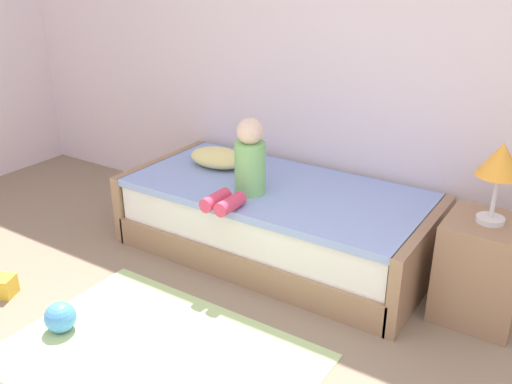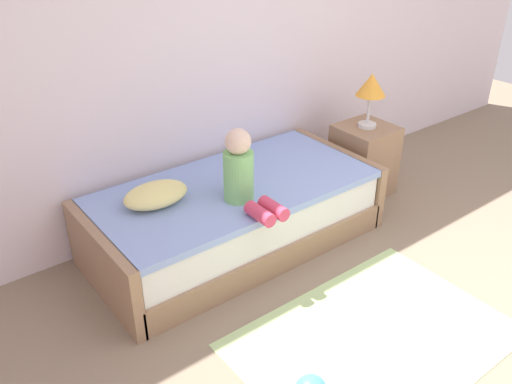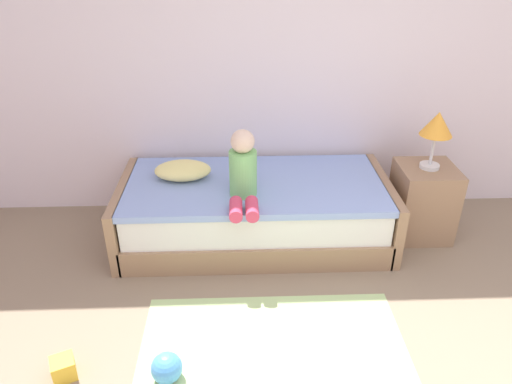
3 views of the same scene
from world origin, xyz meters
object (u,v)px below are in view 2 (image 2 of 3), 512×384
(nightstand, at_px, (363,159))
(pillow, at_px, (156,195))
(child_figure, at_px, (243,174))
(bed, at_px, (235,215))
(table_lamp, at_px, (371,87))

(nightstand, relative_size, pillow, 1.36)
(nightstand, relative_size, child_figure, 1.18)
(bed, relative_size, table_lamp, 4.69)
(table_lamp, height_order, pillow, table_lamp)
(child_figure, height_order, pillow, child_figure)
(child_figure, bearing_deg, nightstand, 9.02)
(nightstand, height_order, child_figure, child_figure)
(nightstand, distance_m, table_lamp, 0.64)
(nightstand, distance_m, pillow, 1.93)
(table_lamp, bearing_deg, pillow, 177.01)
(child_figure, xyz_separation_m, pillow, (-0.47, 0.33, -0.14))
(bed, xyz_separation_m, table_lamp, (1.35, 0.00, 0.69))
(bed, height_order, child_figure, child_figure)
(table_lamp, height_order, child_figure, table_lamp)
(nightstand, bearing_deg, child_figure, -170.98)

